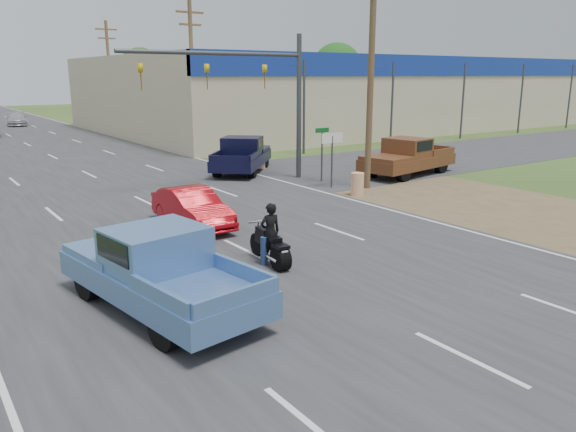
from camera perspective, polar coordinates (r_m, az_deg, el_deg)
ground at (r=11.15m, az=17.80°, el=-13.70°), size 200.00×200.00×0.00m
main_road at (r=46.76m, az=-24.97°, el=6.61°), size 15.00×180.00×0.02m
cross_road at (r=25.62m, az=-15.87°, el=2.18°), size 120.00×10.00×0.02m
dirt_verge at (r=25.27m, az=15.15°, el=2.06°), size 8.00×18.00×0.01m
big_box_store at (r=60.81m, az=6.44°, el=12.40°), size 50.00×28.10×6.60m
utility_pole_1 at (r=25.72m, az=8.43°, el=14.53°), size 2.00×0.28×10.00m
utility_pole_2 at (r=40.76m, az=-9.71°, el=14.29°), size 2.00×0.28×10.00m
utility_pole_3 at (r=57.52m, az=-17.69°, el=13.74°), size 2.00×0.28×10.00m
tree_3 at (r=98.60m, az=4.98°, el=14.75°), size 8.40×8.40×10.40m
tree_5 at (r=107.73m, az=-14.71°, el=14.13°), size 7.98×7.98×9.88m
barrel_0 at (r=24.40m, az=7.06°, el=3.22°), size 0.56×0.56×1.00m
barrel_1 at (r=31.35m, az=-2.84°, el=5.73°), size 0.56×0.56×1.00m
lane_sign at (r=25.81m, az=4.51°, el=7.02°), size 1.20×0.08×2.52m
street_name_sign at (r=27.38m, az=3.47°, el=6.83°), size 0.80×0.08×2.61m
signal_mast at (r=26.68m, az=-3.66°, el=13.52°), size 9.12×0.40×7.00m
red_convertible at (r=19.40m, az=-9.71°, el=0.78°), size 1.44×4.04×1.33m
motorcycle at (r=15.38m, az=-1.72°, el=-3.26°), size 0.67×2.15×1.09m
rider at (r=15.33m, az=-1.81°, el=-2.02°), size 0.63×0.45×1.63m
blue_pickup at (r=12.77m, az=-13.23°, el=-5.16°), size 2.96×5.88×1.87m
navy_pickup at (r=30.36m, az=-4.65°, el=6.27°), size 5.46×5.60×1.87m
brown_pickup at (r=29.80m, az=11.95°, el=5.92°), size 6.11×3.19×1.93m
distant_car_silver at (r=64.86m, az=-25.84°, el=8.85°), size 2.49×4.75×1.31m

